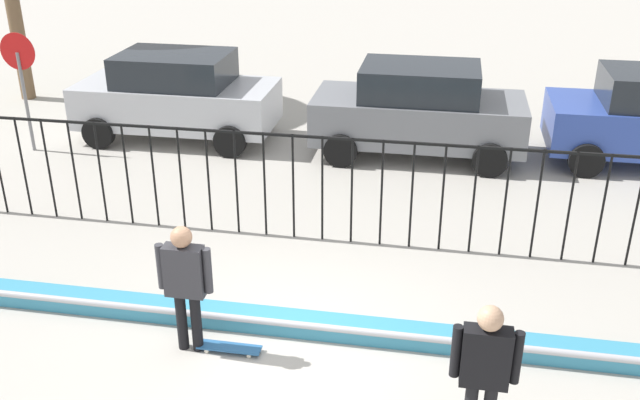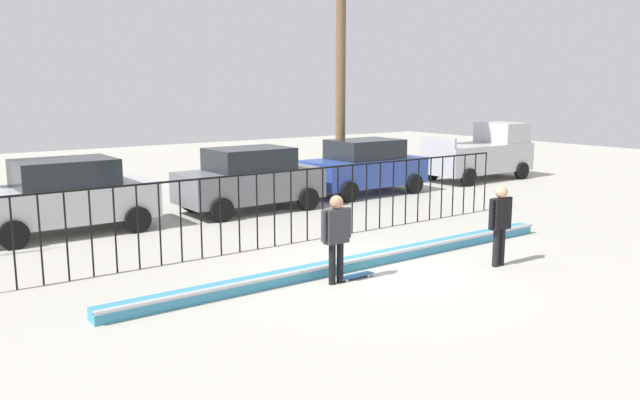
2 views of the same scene
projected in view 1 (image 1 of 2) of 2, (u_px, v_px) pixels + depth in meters
The scene contains 9 objects.
ground_plane at pixel (279, 352), 8.80m from camera, with size 60.00×60.00×0.00m, color #ADA89E.
bowl_coping_ledge at pixel (287, 322), 9.18m from camera, with size 11.00×0.40×0.27m.
perimeter_fence at pixel (322, 177), 11.08m from camera, with size 14.04×0.04×1.76m.
skateboarder at pixel (185, 278), 8.46m from camera, with size 0.68×0.26×1.70m.
skateboard at pixel (229, 347), 8.80m from camera, with size 0.80×0.20×0.07m.
camera_operator at pixel (485, 365), 6.97m from camera, with size 0.68×0.26×1.69m.
parked_car_silver at pixel (177, 95), 15.56m from camera, with size 4.30×2.12×1.90m.
parked_car_gray at pixel (418, 110), 14.61m from camera, with size 4.30×2.12×1.90m.
stop_sign at pixel (22, 76), 14.57m from camera, with size 0.76×0.07×2.50m.
Camera 1 is at (1.80, -7.00, 5.40)m, focal length 39.93 mm.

